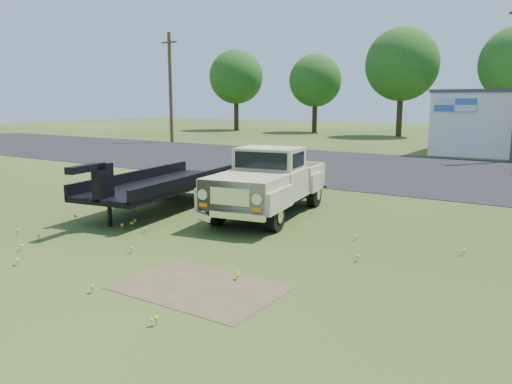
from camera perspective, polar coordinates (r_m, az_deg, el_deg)
ground at (r=12.59m, az=-3.11°, el=-5.37°), size 140.00×140.00×0.00m
asphalt_lot at (r=26.01m, az=16.74°, el=2.36°), size 90.00×14.00×0.02m
dirt_patch_a at (r=9.46m, az=-6.53°, el=-10.80°), size 3.00×2.00×0.01m
dirt_patch_b at (r=16.48m, az=-1.57°, el=-1.60°), size 2.20×1.60×0.01m
utility_pole_west at (r=43.15m, az=-9.75°, el=11.75°), size 1.60×0.30×9.00m
treeline_a at (r=61.01m, az=-2.29°, el=13.01°), size 6.40×6.40×9.52m
treeline_b at (r=56.72m, az=6.80°, el=12.52°), size 5.76×5.76×8.57m
treeline_c at (r=51.68m, az=16.34°, el=13.82°), size 7.04×7.04×10.47m
vintage_pickup_truck at (r=14.98m, az=1.54°, el=1.21°), size 3.10×5.97×2.06m
flatbed_trailer at (r=16.15m, az=-10.68°, el=1.26°), size 3.22×6.92×1.82m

